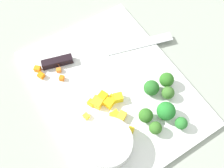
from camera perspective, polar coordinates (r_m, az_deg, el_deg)
name	(u,v)px	position (r m, az deg, el deg)	size (l,w,h in m)	color
ground_plane	(112,88)	(0.59, 0.00, -0.98)	(4.00, 4.00, 0.00)	#939A8E
cutting_board	(112,87)	(0.59, 0.00, -0.72)	(0.43, 0.33, 0.01)	white
prep_bowl	(108,144)	(0.51, -0.98, -13.78)	(0.10, 0.10, 0.05)	#BABBBB
chef_knife	(86,56)	(0.62, -6.16, 6.65)	(0.11, 0.34, 0.02)	silver
carrot_dice_0	(38,69)	(0.62, -17.06, 3.39)	(0.01, 0.01, 0.01)	orange
carrot_dice_1	(58,63)	(0.62, -12.54, 4.77)	(0.01, 0.01, 0.01)	orange
carrot_dice_2	(41,76)	(0.61, -16.28, 1.91)	(0.01, 0.01, 0.01)	orange
carrot_dice_3	(50,63)	(0.63, -14.33, 4.72)	(0.01, 0.01, 0.01)	orange
carrot_dice_4	(59,70)	(0.61, -12.37, 3.19)	(0.01, 0.01, 0.01)	orange
carrot_dice_5	(62,78)	(0.60, -11.69, 1.36)	(0.01, 0.01, 0.01)	orange
pepper_dice_0	(122,116)	(0.54, 2.29, -7.54)	(0.02, 0.02, 0.02)	yellow
pepper_dice_1	(118,98)	(0.56, 1.45, -3.21)	(0.02, 0.02, 0.02)	yellow
pepper_dice_2	(112,98)	(0.56, 0.09, -3.37)	(0.01, 0.02, 0.01)	yellow
pepper_dice_3	(115,116)	(0.54, 0.72, -7.40)	(0.02, 0.02, 0.02)	yellow
pepper_dice_4	(109,103)	(0.55, -0.80, -4.48)	(0.02, 0.02, 0.02)	yellow
pepper_dice_5	(97,102)	(0.55, -3.47, -4.34)	(0.02, 0.02, 0.02)	yellow
pepper_dice_6	(103,97)	(0.56, -2.14, -2.97)	(0.02, 0.02, 0.02)	yellow
pepper_dice_7	(91,103)	(0.56, -4.91, -4.40)	(0.01, 0.01, 0.01)	yellow
pepper_dice_8	(86,116)	(0.55, -6.04, -7.51)	(0.01, 0.01, 0.01)	yellow
pepper_dice_9	(131,130)	(0.54, 4.48, -10.65)	(0.01, 0.01, 0.01)	yellow
broccoli_floret_0	(146,116)	(0.54, 7.92, -7.34)	(0.03, 0.03, 0.04)	#8FBC54
broccoli_floret_1	(168,93)	(0.57, 12.98, -2.03)	(0.03, 0.03, 0.03)	#93B35E
broccoli_floret_2	(181,123)	(0.55, 15.90, -8.86)	(0.03, 0.03, 0.03)	#8BBA56
broccoli_floret_3	(167,80)	(0.58, 12.68, 0.96)	(0.03, 0.03, 0.04)	#93AF57
broccoli_floret_4	(166,111)	(0.54, 12.55, -6.22)	(0.04, 0.04, 0.04)	#88B25B
broccoli_floret_5	(151,88)	(0.57, 9.22, -0.90)	(0.04, 0.04, 0.04)	#8EAE6A
broccoli_floret_6	(155,128)	(0.53, 10.15, -10.12)	(0.03, 0.03, 0.03)	#91BD5E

